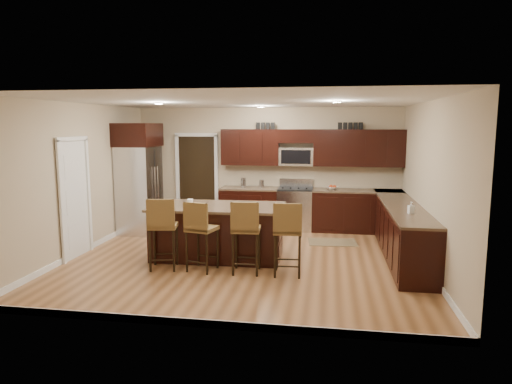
% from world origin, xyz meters
% --- Properties ---
extents(floor, '(6.00, 6.00, 0.00)m').
position_xyz_m(floor, '(0.00, 0.00, 0.00)').
color(floor, '#95633B').
rests_on(floor, ground).
extents(ceiling, '(6.00, 6.00, 0.00)m').
position_xyz_m(ceiling, '(0.00, 0.00, 2.70)').
color(ceiling, silver).
rests_on(ceiling, wall_back).
extents(wall_back, '(6.00, 0.00, 6.00)m').
position_xyz_m(wall_back, '(0.00, 2.75, 1.35)').
color(wall_back, tan).
rests_on(wall_back, floor).
extents(wall_left, '(0.00, 5.50, 5.50)m').
position_xyz_m(wall_left, '(-3.00, 0.00, 1.35)').
color(wall_left, tan).
rests_on(wall_left, floor).
extents(wall_right, '(0.00, 5.50, 5.50)m').
position_xyz_m(wall_right, '(3.00, 0.00, 1.35)').
color(wall_right, tan).
rests_on(wall_right, floor).
extents(base_cabinets, '(4.02, 3.96, 0.92)m').
position_xyz_m(base_cabinets, '(1.90, 1.45, 0.46)').
color(base_cabinets, black).
rests_on(base_cabinets, floor).
extents(upper_cabinets, '(4.00, 0.33, 0.80)m').
position_xyz_m(upper_cabinets, '(1.04, 2.58, 1.84)').
color(upper_cabinets, black).
rests_on(upper_cabinets, wall_back).
extents(range, '(0.76, 0.64, 1.11)m').
position_xyz_m(range, '(0.68, 2.45, 0.47)').
color(range, silver).
rests_on(range, floor).
extents(microwave, '(0.76, 0.31, 0.40)m').
position_xyz_m(microwave, '(0.68, 2.60, 1.62)').
color(microwave, silver).
rests_on(microwave, upper_cabinets).
extents(doorway, '(0.85, 0.03, 2.06)m').
position_xyz_m(doorway, '(-1.65, 2.73, 1.03)').
color(doorway, black).
rests_on(doorway, floor).
extents(pantry_door, '(0.03, 0.80, 2.04)m').
position_xyz_m(pantry_door, '(-2.98, -0.30, 1.02)').
color(pantry_door, white).
rests_on(pantry_door, floor).
extents(letter_decor, '(2.20, 0.03, 0.15)m').
position_xyz_m(letter_decor, '(0.90, 2.58, 2.29)').
color(letter_decor, black).
rests_on(letter_decor, upper_cabinets).
extents(island, '(2.33, 1.26, 0.92)m').
position_xyz_m(island, '(-0.50, 0.08, 0.43)').
color(island, black).
rests_on(island, floor).
extents(stool_left, '(0.51, 0.51, 1.17)m').
position_xyz_m(stool_left, '(-1.20, -0.77, 0.73)').
color(stool_left, brown).
rests_on(stool_left, floor).
extents(stool_mid, '(0.51, 0.51, 1.13)m').
position_xyz_m(stool_mid, '(-0.59, -0.76, 0.70)').
color(stool_mid, brown).
rests_on(stool_mid, floor).
extents(stool_right, '(0.46, 0.46, 1.16)m').
position_xyz_m(stool_right, '(0.15, -0.77, 0.72)').
color(stool_right, brown).
rests_on(stool_right, floor).
extents(refrigerator, '(0.79, 0.99, 2.35)m').
position_xyz_m(refrigerator, '(-2.62, 1.65, 1.20)').
color(refrigerator, silver).
rests_on(refrigerator, floor).
extents(floor_mat, '(0.99, 0.71, 0.01)m').
position_xyz_m(floor_mat, '(1.50, 1.39, 0.01)').
color(floor_mat, brown).
rests_on(floor_mat, floor).
extents(fruit_bowl, '(0.32, 0.32, 0.06)m').
position_xyz_m(fruit_bowl, '(1.48, 2.45, 0.95)').
color(fruit_bowl, silver).
rests_on(fruit_bowl, base_cabinets).
extents(soap_bottle, '(0.10, 0.10, 0.19)m').
position_xyz_m(soap_bottle, '(2.70, -0.15, 1.01)').
color(soap_bottle, '#B2B2B2').
rests_on(soap_bottle, base_cabinets).
extents(canister_tall, '(0.12, 0.12, 0.22)m').
position_xyz_m(canister_tall, '(-0.49, 2.45, 1.03)').
color(canister_tall, silver).
rests_on(canister_tall, base_cabinets).
extents(canister_short, '(0.11, 0.11, 0.18)m').
position_xyz_m(canister_short, '(-0.08, 2.45, 1.01)').
color(canister_short, silver).
rests_on(canister_short, base_cabinets).
extents(island_jar, '(0.10, 0.10, 0.10)m').
position_xyz_m(island_jar, '(-1.00, 0.08, 0.97)').
color(island_jar, white).
rests_on(island_jar, island).
extents(stool_extra, '(0.46, 0.46, 1.16)m').
position_xyz_m(stool_extra, '(0.80, -0.77, 0.72)').
color(stool_extra, brown).
rests_on(stool_extra, floor).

